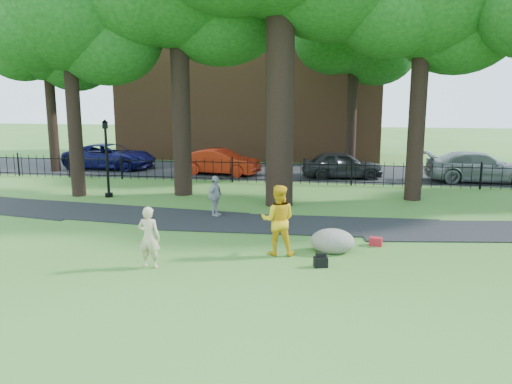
% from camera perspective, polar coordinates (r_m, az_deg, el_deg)
% --- Properties ---
extents(ground, '(120.00, 120.00, 0.00)m').
position_cam_1_polar(ground, '(13.60, -0.84, -7.77)').
color(ground, '#335F21').
rests_on(ground, ground).
extents(footpath, '(36.07, 3.85, 0.03)m').
position_cam_1_polar(footpath, '(17.19, 4.75, -3.79)').
color(footpath, black).
rests_on(footpath, ground).
extents(street, '(80.00, 7.00, 0.02)m').
position_cam_1_polar(street, '(29.10, 4.72, 2.29)').
color(street, black).
rests_on(street, ground).
extents(iron_fence, '(44.00, 0.04, 1.20)m').
position_cam_1_polar(iron_fence, '(25.07, 3.99, 2.29)').
color(iron_fence, black).
rests_on(iron_fence, ground).
extents(brick_building, '(18.00, 8.00, 12.00)m').
position_cam_1_polar(brick_building, '(37.25, -0.41, 13.47)').
color(brick_building, brown).
rests_on(brick_building, ground).
extents(tree_row, '(26.82, 7.96, 12.42)m').
position_cam_1_polar(tree_row, '(21.49, 4.78, 21.07)').
color(tree_row, black).
rests_on(tree_row, ground).
extents(woman, '(0.60, 0.41, 1.61)m').
position_cam_1_polar(woman, '(13.10, -12.13, -5.07)').
color(woman, tan).
rests_on(woman, ground).
extents(man, '(1.01, 0.81, 1.97)m').
position_cam_1_polar(man, '(13.82, 2.54, -3.21)').
color(man, gold).
rests_on(man, ground).
extents(pedestrian, '(0.59, 0.95, 1.51)m').
position_cam_1_polar(pedestrian, '(18.26, -4.69, -0.48)').
color(pedestrian, '#9A9A9E').
rests_on(pedestrian, ground).
extents(boulder, '(1.36, 1.10, 0.73)m').
position_cam_1_polar(boulder, '(14.35, 8.73, -5.37)').
color(boulder, '#696758').
rests_on(boulder, ground).
extents(lamppost, '(0.34, 0.34, 3.38)m').
position_cam_1_polar(lamppost, '(22.54, -16.67, 3.60)').
color(lamppost, black).
rests_on(lamppost, ground).
extents(backpack, '(0.40, 0.30, 0.27)m').
position_cam_1_polar(backpack, '(13.13, 7.40, -7.95)').
color(backpack, black).
rests_on(backpack, ground).
extents(red_bag, '(0.40, 0.29, 0.25)m').
position_cam_1_polar(red_bag, '(15.23, 13.54, -5.53)').
color(red_bag, maroon).
rests_on(red_bag, ground).
extents(red_sedan, '(4.57, 2.22, 1.44)m').
position_cam_1_polar(red_sedan, '(28.00, -4.07, 3.45)').
color(red_sedan, '#B1210D').
rests_on(red_sedan, ground).
extents(navy_van, '(5.62, 2.85, 1.52)m').
position_cam_1_polar(navy_van, '(31.42, -16.32, 3.93)').
color(navy_van, '#0E0E46').
rests_on(navy_van, ground).
extents(grey_car, '(4.46, 2.22, 1.46)m').
position_cam_1_polar(grey_car, '(27.14, 9.82, 3.10)').
color(grey_car, black).
rests_on(grey_car, ground).
extents(silver_car, '(5.37, 2.33, 1.54)m').
position_cam_1_polar(silver_car, '(28.00, 24.10, 2.62)').
color(silver_car, gray).
rests_on(silver_car, ground).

